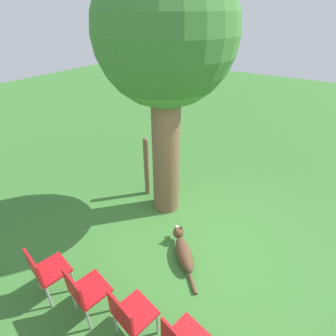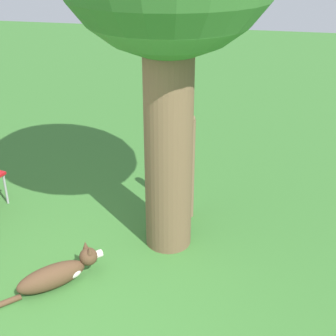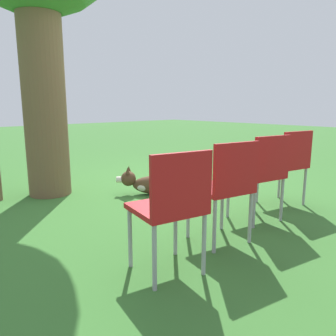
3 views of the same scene
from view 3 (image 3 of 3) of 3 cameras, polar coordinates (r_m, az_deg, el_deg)
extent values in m
plane|color=#38702D|center=(4.64, -3.82, -3.31)|extent=(30.00, 30.00, 0.00)
cylinder|color=brown|center=(4.41, -20.85, 12.74)|extent=(0.52, 0.52, 2.67)
ellipsoid|color=#513823|center=(4.22, -1.29, -2.98)|extent=(0.68, 0.68, 0.25)
ellipsoid|color=silver|center=(4.24, -3.99, -3.11)|extent=(0.32, 0.32, 0.15)
sphere|color=#513823|center=(4.25, -6.91, -1.84)|extent=(0.27, 0.27, 0.19)
cylinder|color=silver|center=(4.27, -8.37, -2.01)|extent=(0.12, 0.12, 0.08)
cone|color=#513823|center=(4.17, -7.05, -0.46)|extent=(0.06, 0.06, 0.09)
cone|color=#513823|center=(4.27, -6.84, -0.18)|extent=(0.06, 0.06, 0.09)
cylinder|color=#513823|center=(4.25, 5.38, -4.27)|extent=(0.27, 0.27, 0.06)
cube|color=#B21419|center=(3.99, 19.24, 0.43)|extent=(0.50, 0.52, 0.04)
cube|color=#B21419|center=(3.84, 21.65, 3.08)|extent=(0.12, 0.44, 0.39)
cylinder|color=#99999E|center=(4.02, 15.32, -2.73)|extent=(0.03, 0.03, 0.44)
cylinder|color=#99999E|center=(4.30, 18.84, -2.06)|extent=(0.03, 0.03, 0.44)
cylinder|color=#99999E|center=(3.79, 19.25, -3.79)|extent=(0.03, 0.03, 0.44)
cylinder|color=#99999E|center=(4.08, 22.68, -2.99)|extent=(0.03, 0.03, 0.44)
cube|color=#B21419|center=(3.37, 15.03, -1.21)|extent=(0.50, 0.52, 0.04)
cube|color=#B21419|center=(3.20, 17.70, 1.89)|extent=(0.12, 0.44, 0.39)
cylinder|color=#99999E|center=(3.42, 10.44, -4.90)|extent=(0.03, 0.03, 0.44)
cylinder|color=#99999E|center=(3.68, 14.90, -3.98)|extent=(0.03, 0.03, 0.44)
cylinder|color=#99999E|center=(3.17, 14.75, -6.35)|extent=(0.03, 0.03, 0.44)
cylinder|color=#99999E|center=(3.45, 19.20, -5.22)|extent=(0.03, 0.03, 0.44)
cube|color=#B21419|center=(2.77, 8.94, -3.55)|extent=(0.50, 0.52, 0.04)
cube|color=#B21419|center=(2.58, 11.83, 0.11)|extent=(0.12, 0.44, 0.39)
cylinder|color=#99999E|center=(2.87, 3.52, -7.88)|extent=(0.03, 0.03, 0.44)
cylinder|color=#99999E|center=(3.09, 9.39, -6.62)|extent=(0.03, 0.03, 0.44)
cylinder|color=#99999E|center=(2.60, 8.09, -10.02)|extent=(0.03, 0.03, 0.44)
cylinder|color=#99999E|center=(2.84, 14.13, -8.40)|extent=(0.03, 0.03, 0.44)
cube|color=#B21419|center=(2.23, -0.34, -7.01)|extent=(0.50, 0.52, 0.04)
cube|color=#B21419|center=(2.01, 2.47, -2.72)|extent=(0.12, 0.44, 0.39)
cylinder|color=#99999E|center=(2.38, -6.62, -11.96)|extent=(0.03, 0.03, 0.44)
cylinder|color=#99999E|center=(2.55, 1.30, -10.32)|extent=(0.03, 0.03, 0.44)
cylinder|color=#99999E|center=(2.09, -2.37, -15.34)|extent=(0.03, 0.03, 0.44)
cylinder|color=#99999E|center=(2.28, 6.27, -13.08)|extent=(0.03, 0.03, 0.44)
camera|label=1|loc=(4.80, 45.98, 38.38)|focal=28.00mm
camera|label=2|loc=(8.20, 8.67, 25.79)|focal=50.00mm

